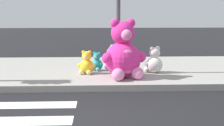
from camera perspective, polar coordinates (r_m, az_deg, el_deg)
name	(u,v)px	position (r m, az deg, el deg)	size (l,w,h in m)	color
sidewalk	(82,71)	(9.29, -5.40, -1.34)	(28.00, 4.40, 0.15)	#9E9B93
sign_pole	(118,8)	(8.34, 1.12, 9.74)	(0.56, 0.11, 3.20)	#4C4C51
plush_pink_large	(123,54)	(7.82, 2.03, 1.54)	(1.09, 1.02, 1.44)	#F22D93
plush_yellow	(86,64)	(8.39, -4.55, -0.26)	(0.46, 0.43, 0.61)	yellow
plush_lavender	(112,59)	(9.06, 0.05, 0.66)	(0.48, 0.51, 0.68)	#B28CD8
plush_white	(154,62)	(8.59, 7.46, 0.16)	(0.50, 0.50, 0.70)	white
plush_teal	(97,63)	(8.82, -2.73, -0.03)	(0.37, 0.37, 0.51)	teal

